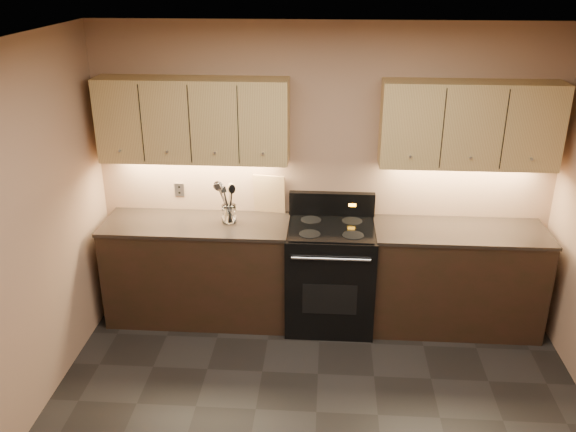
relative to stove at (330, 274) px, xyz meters
The scene contains 15 objects.
ceiling 2.71m from the stove, 92.72° to the right, with size 4.00×4.00×0.00m, color silver.
wall_back 0.88m from the stove, 104.10° to the left, with size 4.00×0.04×2.60m, color #A47F60.
counter_left 1.18m from the stove, behind, with size 1.62×0.62×0.93m.
counter_right 1.10m from the stove, ahead, with size 1.46×0.62×0.93m.
stove is the anchor object (origin of this frame).
upper_cab_left 1.78m from the stove, behind, with size 1.60×0.30×0.70m, color tan.
upper_cab_right 1.73m from the stove, ahead, with size 1.44×0.30×0.70m, color tan.
outlet_plate 1.55m from the stove, 167.24° to the left, with size 0.09×0.01×0.12m, color #B2B5BA.
utensil_crock 1.03m from the stove, behind, with size 0.16×0.16×0.16m.
cutting_board 0.89m from the stove, 152.44° to the left, with size 0.28×0.02×0.36m, color tan.
wooden_spoon 1.11m from the stove, behind, with size 0.06×0.06×0.32m, color tan, non-canonical shape.
black_spoon 1.10m from the stove, behind, with size 0.06×0.06×0.34m, color black, non-canonical shape.
black_turner 1.07m from the stove, behind, with size 0.08×0.08×0.32m, color black, non-canonical shape.
steel_spatula 1.09m from the stove, behind, with size 0.08×0.08×0.37m, color silver, non-canonical shape.
steel_skimmer 1.07m from the stove, behind, with size 0.09×0.09×0.35m, color silver, non-canonical shape.
Camera 1 is at (0.04, -3.09, 3.03)m, focal length 38.00 mm.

